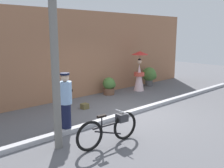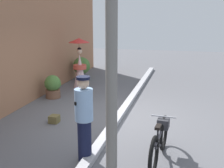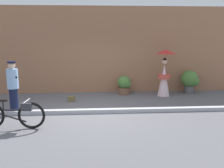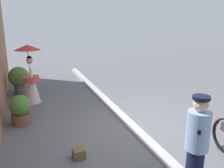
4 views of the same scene
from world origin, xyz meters
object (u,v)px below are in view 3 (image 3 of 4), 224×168
bicycle_near_officer (13,114)px  potted_plant_by_door (124,85)px  person_officer (13,86)px  person_with_parasol (164,73)px  backpack_on_pavement (71,99)px  potted_plant_small (190,80)px

bicycle_near_officer → potted_plant_by_door: size_ratio=2.33×
bicycle_near_officer → potted_plant_by_door: bicycle_near_officer is taller
person_officer → person_with_parasol: size_ratio=0.89×
person_with_parasol → potted_plant_by_door: bearing=167.0°
bicycle_near_officer → person_with_parasol: bearing=35.1°
person_officer → person_with_parasol: (5.27, 2.08, 0.05)m
person_with_parasol → bicycle_near_officer: bearing=-144.9°
bicycle_near_officer → potted_plant_by_door: bearing=48.6°
person_officer → bicycle_near_officer: bearing=-75.1°
bicycle_near_officer → person_officer: person_officer is taller
bicycle_near_officer → backpack_on_pavement: size_ratio=7.13×
bicycle_near_officer → person_officer: bearing=104.9°
bicycle_near_officer → potted_plant_by_door: 5.08m
person_with_parasol → potted_plant_by_door: 1.67m
bicycle_near_officer → person_officer: 1.49m
bicycle_near_officer → backpack_on_pavement: 3.08m
person_officer → potted_plant_by_door: size_ratio=2.14×
backpack_on_pavement → bicycle_near_officer: bearing=-114.7°
potted_plant_small → potted_plant_by_door: bearing=-179.9°
bicycle_near_officer → backpack_on_pavement: bicycle_near_officer is taller
potted_plant_by_door → backpack_on_pavement: (-2.08, -1.03, -0.29)m
backpack_on_pavement → potted_plant_by_door: bearing=26.2°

